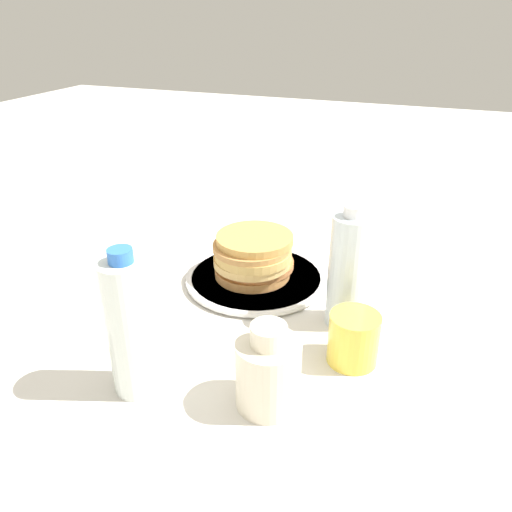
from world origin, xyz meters
name	(u,v)px	position (x,y,z in m)	size (l,w,h in m)	color
ground_plane	(266,285)	(0.00, 0.00, 0.00)	(4.00, 4.00, 0.00)	silver
plate	(256,278)	(-0.02, 0.01, 0.01)	(0.27, 0.27, 0.01)	white
pancake_stack	(253,256)	(-0.03, 0.01, 0.05)	(0.15, 0.16, 0.08)	#D08D4D
juice_glass	(353,338)	(0.20, -0.16, 0.04)	(0.08, 0.08, 0.08)	yellow
cream_jug	(268,371)	(0.11, -0.29, 0.05)	(0.09, 0.09, 0.12)	beige
water_bottle_near	(348,270)	(0.16, -0.07, 0.10)	(0.06, 0.06, 0.21)	silver
water_bottle_mid	(130,327)	(-0.07, -0.33, 0.10)	(0.06, 0.06, 0.22)	silver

